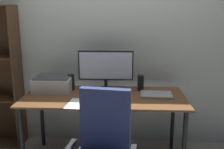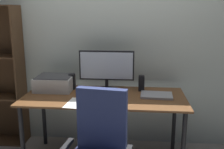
{
  "view_description": "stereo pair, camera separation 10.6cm",
  "coord_description": "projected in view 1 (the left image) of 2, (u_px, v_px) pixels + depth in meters",
  "views": [
    {
      "loc": [
        0.21,
        -2.6,
        1.59
      ],
      "look_at": [
        0.08,
        0.01,
        0.97
      ],
      "focal_mm": 42.63,
      "sensor_mm": 36.0,
      "label": 1
    },
    {
      "loc": [
        0.32,
        -2.59,
        1.59
      ],
      "look_at": [
        0.08,
        0.01,
        0.97
      ],
      "focal_mm": 42.63,
      "sensor_mm": 36.0,
      "label": 2
    }
  ],
  "objects": [
    {
      "name": "back_wall",
      "position": [
        108.0,
        36.0,
        3.13
      ],
      "size": [
        6.4,
        0.1,
        2.6
      ],
      "primitive_type": "cube",
      "color": "beige",
      "rests_on": "ground"
    },
    {
      "name": "laptop",
      "position": [
        156.0,
        95.0,
        2.74
      ],
      "size": [
        0.33,
        0.25,
        0.02
      ],
      "primitive_type": "cube",
      "rotation": [
        0.0,
        0.0,
        -0.06
      ],
      "color": "#99999E",
      "rests_on": "desk"
    },
    {
      "name": "paper_sheet",
      "position": [
        79.0,
        104.0,
        2.51
      ],
      "size": [
        0.24,
        0.31,
        0.0
      ],
      "primitive_type": "cube",
      "rotation": [
        0.0,
        0.0,
        -0.09
      ],
      "color": "white",
      "rests_on": "desk"
    },
    {
      "name": "speaker_left",
      "position": [
        71.0,
        82.0,
        2.95
      ],
      "size": [
        0.06,
        0.07,
        0.17
      ],
      "primitive_type": "cube",
      "color": "black",
      "rests_on": "desk"
    },
    {
      "name": "printer",
      "position": [
        54.0,
        83.0,
        2.91
      ],
      "size": [
        0.4,
        0.34,
        0.16
      ],
      "color": "silver",
      "rests_on": "desk"
    },
    {
      "name": "coffee_mug",
      "position": [
        114.0,
        92.0,
        2.71
      ],
      "size": [
        0.09,
        0.07,
        0.09
      ],
      "color": "black",
      "rests_on": "desk"
    },
    {
      "name": "speaker_right",
      "position": [
        141.0,
        83.0,
        2.91
      ],
      "size": [
        0.06,
        0.07,
        0.17
      ],
      "primitive_type": "cube",
      "color": "black",
      "rests_on": "desk"
    },
    {
      "name": "keyboard",
      "position": [
        101.0,
        101.0,
        2.54
      ],
      "size": [
        0.29,
        0.12,
        0.02
      ],
      "primitive_type": "cube",
      "rotation": [
        0.0,
        0.0,
        0.03
      ],
      "color": "black",
      "rests_on": "desk"
    },
    {
      "name": "mouse",
      "position": [
        122.0,
        100.0,
        2.55
      ],
      "size": [
        0.08,
        0.11,
        0.03
      ],
      "primitive_type": "cube",
      "rotation": [
        0.0,
        0.0,
        0.22
      ],
      "color": "black",
      "rests_on": "desk"
    },
    {
      "name": "monitor",
      "position": [
        105.0,
        67.0,
        2.9
      ],
      "size": [
        0.6,
        0.2,
        0.44
      ],
      "color": "black",
      "rests_on": "desk"
    },
    {
      "name": "desk",
      "position": [
        104.0,
        103.0,
        2.75
      ],
      "size": [
        1.66,
        0.74,
        0.74
      ],
      "color": "brown",
      "rests_on": "ground"
    }
  ]
}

